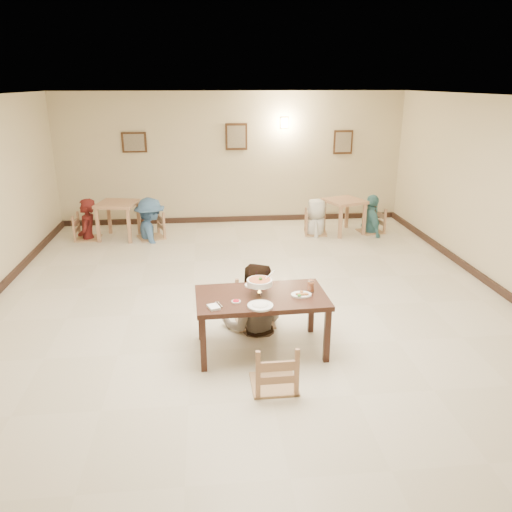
{
  "coord_description": "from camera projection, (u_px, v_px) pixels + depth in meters",
  "views": [
    {
      "loc": [
        -0.63,
        -6.66,
        3.19
      ],
      "look_at": [
        0.01,
        -0.37,
        0.98
      ],
      "focal_mm": 35.0,
      "sensor_mm": 36.0,
      "label": 1
    }
  ],
  "objects": [
    {
      "name": "wall_sconce",
      "position": [
        284.0,
        123.0,
        11.37
      ],
      "size": [
        0.16,
        0.05,
        0.22
      ],
      "primitive_type": "cube",
      "color": "#FFD88C",
      "rests_on": "wall_back"
    },
    {
      "name": "main_diner",
      "position": [
        254.0,
        264.0,
        6.56
      ],
      "size": [
        0.97,
        0.79,
        1.85
      ],
      "primitive_type": "imported",
      "rotation": [
        0.0,
        0.0,
        3.03
      ],
      "color": "gray",
      "rests_on": "floor"
    },
    {
      "name": "bg_chair_ll",
      "position": [
        86.0,
        215.0,
        10.52
      ],
      "size": [
        0.49,
        0.49,
        1.05
      ],
      "rotation": [
        0.0,
        0.0,
        1.56
      ],
      "color": "tan",
      "rests_on": "floor"
    },
    {
      "name": "floor",
      "position": [
        253.0,
        310.0,
        7.36
      ],
      "size": [
        10.0,
        10.0,
        0.0
      ],
      "primitive_type": "plane",
      "color": "beige",
      "rests_on": "ground"
    },
    {
      "name": "bg_table_left",
      "position": [
        118.0,
        209.0,
        10.54
      ],
      "size": [
        0.91,
        0.91,
        0.78
      ],
      "rotation": [
        0.0,
        0.0,
        -0.18
      ],
      "color": "tan",
      "rests_on": "floor"
    },
    {
      "name": "chair_far",
      "position": [
        255.0,
        287.0,
        6.81
      ],
      "size": [
        0.51,
        0.51,
        1.08
      ],
      "rotation": [
        0.0,
        0.0,
        0.09
      ],
      "color": "tan",
      "rests_on": "floor"
    },
    {
      "name": "bg_chair_rl",
      "position": [
        316.0,
        212.0,
        10.88
      ],
      "size": [
        0.48,
        0.48,
        1.02
      ],
      "rotation": [
        0.0,
        0.0,
        1.43
      ],
      "color": "tan",
      "rests_on": "floor"
    },
    {
      "name": "bg_diner_a",
      "position": [
        84.0,
        199.0,
        10.4
      ],
      "size": [
        0.43,
        0.64,
        1.75
      ],
      "primitive_type": "imported",
      "rotation": [
        0.0,
        0.0,
        4.73
      ],
      "color": "#4F1513",
      "rests_on": "floor"
    },
    {
      "name": "baseboard_back",
      "position": [
        233.0,
        219.0,
        12.01
      ],
      "size": [
        8.0,
        0.06,
        0.12
      ],
      "primitive_type": "cube",
      "color": "black",
      "rests_on": "floor"
    },
    {
      "name": "drink_glass",
      "position": [
        311.0,
        286.0,
        6.13
      ],
      "size": [
        0.08,
        0.08,
        0.16
      ],
      "color": "white",
      "rests_on": "main_table"
    },
    {
      "name": "curry_warmer",
      "position": [
        260.0,
        282.0,
        6.0
      ],
      "size": [
        0.34,
        0.31,
        0.28
      ],
      "color": "silver",
      "rests_on": "main_table"
    },
    {
      "name": "bg_diner_c",
      "position": [
        317.0,
        199.0,
        10.79
      ],
      "size": [
        0.63,
        0.85,
        1.59
      ],
      "primitive_type": "imported",
      "rotation": [
        0.0,
        0.0,
        4.55
      ],
      "color": "silver",
      "rests_on": "floor"
    },
    {
      "name": "wall_front",
      "position": [
        361.0,
        492.0,
        2.17
      ],
      "size": [
        10.0,
        0.0,
        10.0
      ],
      "primitive_type": "plane",
      "rotation": [
        -1.57,
        0.0,
        0.0
      ],
      "color": "beige",
      "rests_on": "floor"
    },
    {
      "name": "picture_b",
      "position": [
        236.0,
        137.0,
        11.37
      ],
      "size": [
        0.5,
        0.04,
        0.6
      ],
      "color": "#361F11",
      "rests_on": "wall_back"
    },
    {
      "name": "chair_near",
      "position": [
        274.0,
        343.0,
        5.37
      ],
      "size": [
        0.5,
        0.5,
        1.07
      ],
      "rotation": [
        0.0,
        0.0,
        3.16
      ],
      "color": "tan",
      "rests_on": "floor"
    },
    {
      "name": "bg_diner_b",
      "position": [
        149.0,
        198.0,
        10.47
      ],
      "size": [
        1.01,
        1.29,
        1.75
      ],
      "primitive_type": "imported",
      "rotation": [
        0.0,
        0.0,
        1.93
      ],
      "color": "#446C98",
      "rests_on": "floor"
    },
    {
      "name": "rice_plate_far",
      "position": [
        256.0,
        285.0,
        6.31
      ],
      "size": [
        0.28,
        0.28,
        0.06
      ],
      "color": "white",
      "rests_on": "main_table"
    },
    {
      "name": "main_table",
      "position": [
        261.0,
        302.0,
        6.06
      ],
      "size": [
        1.62,
        0.95,
        0.74
      ],
      "rotation": [
        0.0,
        0.0,
        0.04
      ],
      "color": "#361B12",
      "rests_on": "floor"
    },
    {
      "name": "bg_chair_rr",
      "position": [
        372.0,
        209.0,
        11.01
      ],
      "size": [
        0.49,
        0.49,
        1.04
      ],
      "rotation": [
        0.0,
        0.0,
        -1.36
      ],
      "color": "tan",
      "rests_on": "floor"
    },
    {
      "name": "fried_plate",
      "position": [
        301.0,
        294.0,
        6.03
      ],
      "size": [
        0.25,
        0.25,
        0.05
      ],
      "color": "white",
      "rests_on": "main_table"
    },
    {
      "name": "picture_c",
      "position": [
        343.0,
        142.0,
        11.65
      ],
      "size": [
        0.45,
        0.04,
        0.55
      ],
      "color": "#361F11",
      "rests_on": "wall_back"
    },
    {
      "name": "bg_chair_lr",
      "position": [
        150.0,
        214.0,
        10.58
      ],
      "size": [
        0.51,
        0.51,
        1.09
      ],
      "rotation": [
        0.0,
        0.0,
        -1.19
      ],
      "color": "tan",
      "rests_on": "floor"
    },
    {
      "name": "chili_dish",
      "position": [
        236.0,
        301.0,
        5.84
      ],
      "size": [
        0.11,
        0.11,
        0.02
      ],
      "color": "white",
      "rests_on": "main_table"
    },
    {
      "name": "ceiling",
      "position": [
        252.0,
        97.0,
        6.37
      ],
      "size": [
        10.0,
        10.0,
        0.0
      ],
      "primitive_type": "plane",
      "color": "white",
      "rests_on": "wall_back"
    },
    {
      "name": "bg_table_right",
      "position": [
        344.0,
        206.0,
        10.93
      ],
      "size": [
        0.97,
        0.97,
        0.75
      ],
      "rotation": [
        0.0,
        0.0,
        0.36
      ],
      "color": "tan",
      "rests_on": "floor"
    },
    {
      "name": "rice_plate_near",
      "position": [
        260.0,
        306.0,
        5.73
      ],
      "size": [
        0.3,
        0.3,
        0.07
      ],
      "color": "white",
      "rests_on": "main_table"
    },
    {
      "name": "bg_diner_d",
      "position": [
        373.0,
        195.0,
        10.9
      ],
      "size": [
        0.46,
        1.01,
        1.7
      ],
      "primitive_type": "imported",
      "rotation": [
        0.0,
        0.0,
        1.61
      ],
      "color": "teal",
      "rests_on": "floor"
    },
    {
      "name": "baseboard_right",
      "position": [
        508.0,
        295.0,
        7.72
      ],
      "size": [
        0.06,
        10.0,
        0.12
      ],
      "primitive_type": "cube",
      "color": "black",
      "rests_on": "floor"
    },
    {
      "name": "napkin_cutlery",
      "position": [
        214.0,
        307.0,
        5.7
      ],
      "size": [
        0.19,
        0.25,
        0.03
      ],
      "color": "white",
      "rests_on": "main_table"
    },
    {
      "name": "wall_back",
      "position": [
        232.0,
        159.0,
        11.56
      ],
      "size": [
        10.0,
        0.0,
        10.0
      ],
      "primitive_type": "plane",
      "rotation": [
        1.57,
        0.0,
        0.0
      ],
      "color": "beige",
      "rests_on": "floor"
    },
    {
      "name": "picture_a",
      "position": [
        134.0,
        142.0,
        11.18
      ],
      "size": [
        0.55,
        0.04,
        0.45
      ],
      "color": "#361F11",
      "rests_on": "wall_back"
    }
  ]
}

